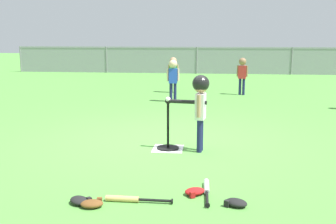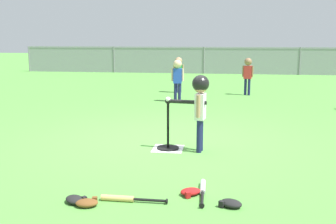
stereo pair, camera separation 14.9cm
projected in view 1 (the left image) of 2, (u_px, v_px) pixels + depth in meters
The scene contains 15 objects.
ground_plane at pixel (163, 141), 6.38m from camera, with size 60.00×60.00×0.00m, color #51933D.
home_plate at pixel (168, 148), 5.95m from camera, with size 0.44×0.44×0.01m, color white.
batting_tee at pixel (168, 141), 5.93m from camera, with size 0.32×0.32×0.70m.
baseball_on_tee at pixel (168, 99), 5.81m from camera, with size 0.07×0.07×0.07m, color white.
batter_child at pixel (200, 97), 5.68m from camera, with size 0.63×0.31×1.10m.
fielder_deep_left at pixel (173, 70), 11.65m from camera, with size 0.30×0.20×1.02m.
fielder_deep_center at pixel (242, 71), 11.21m from camera, with size 0.30×0.20×1.03m.
fielder_near_right at pixel (173, 75), 10.03m from camera, with size 0.31×0.21×1.05m.
spare_bat_silver at pixel (207, 189), 4.32m from camera, with size 0.08×0.67×0.06m.
spare_bat_wood at pixel (129, 199), 4.05m from camera, with size 0.68×0.06×0.06m.
glove_by_plate at pixel (80, 200), 4.00m from camera, with size 0.27×0.26×0.07m.
glove_near_bats at pixel (92, 204), 3.93m from camera, with size 0.24×0.20×0.07m.
glove_tossed_aside at pixel (195, 191), 4.23m from camera, with size 0.27×0.25×0.07m.
glove_outfield_drop at pixel (236, 203), 3.95m from camera, with size 0.27×0.25×0.07m.
outfield_fence at pixel (197, 59), 17.50m from camera, with size 16.06×0.06×1.15m.
Camera 1 is at (0.78, -6.13, 1.64)m, focal length 43.35 mm.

